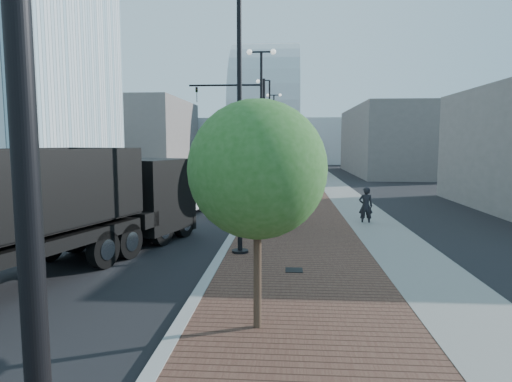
# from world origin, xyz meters

# --- Properties ---
(sidewalk) EXTENTS (7.00, 140.00, 0.12)m
(sidewalk) POSITION_xyz_m (3.50, 40.00, 0.06)
(sidewalk) COLOR #4C2D23
(sidewalk) RESTS_ON ground
(concrete_strip) EXTENTS (2.40, 140.00, 0.13)m
(concrete_strip) POSITION_xyz_m (6.20, 40.00, 0.07)
(concrete_strip) COLOR slate
(concrete_strip) RESTS_ON ground
(curb) EXTENTS (0.30, 140.00, 0.14)m
(curb) POSITION_xyz_m (0.00, 40.00, 0.07)
(curb) COLOR gray
(curb) RESTS_ON ground
(west_sidewalk) EXTENTS (4.00, 140.00, 0.12)m
(west_sidewalk) POSITION_xyz_m (-13.00, 40.00, 0.06)
(west_sidewalk) COLOR slate
(west_sidewalk) RESTS_ON ground
(dump_truck) EXTENTS (6.52, 13.84, 3.66)m
(dump_truck) POSITION_xyz_m (-4.34, 9.03, 1.54)
(dump_truck) COLOR black
(dump_truck) RESTS_ON ground
(white_sedan) EXTENTS (2.45, 5.01, 1.58)m
(white_sedan) POSITION_xyz_m (-3.52, 18.29, 0.79)
(white_sedan) COLOR silver
(white_sedan) RESTS_ON ground
(dark_car_mid) EXTENTS (3.37, 4.59, 1.16)m
(dark_car_mid) POSITION_xyz_m (-6.59, 25.87, 0.58)
(dark_car_mid) COLOR black
(dark_car_mid) RESTS_ON ground
(dark_car_far) EXTENTS (2.76, 4.91, 1.34)m
(dark_car_far) POSITION_xyz_m (-3.57, 49.12, 0.67)
(dark_car_far) COLOR black
(dark_car_far) RESTS_ON ground
(pedestrian) EXTENTS (0.65, 0.43, 1.78)m
(pedestrian) POSITION_xyz_m (5.83, 15.98, 0.89)
(pedestrian) COLOR black
(pedestrian) RESTS_ON ground
(streetlight_1) EXTENTS (1.44, 0.56, 9.21)m
(streetlight_1) POSITION_xyz_m (0.49, 10.00, 4.34)
(streetlight_1) COLOR black
(streetlight_1) RESTS_ON ground
(streetlight_2) EXTENTS (1.72, 0.56, 9.28)m
(streetlight_2) POSITION_xyz_m (0.60, 22.00, 4.82)
(streetlight_2) COLOR black
(streetlight_2) RESTS_ON ground
(streetlight_3) EXTENTS (1.44, 0.56, 9.21)m
(streetlight_3) POSITION_xyz_m (0.49, 34.00, 4.34)
(streetlight_3) COLOR black
(streetlight_3) RESTS_ON ground
(streetlight_4) EXTENTS (1.72, 0.56, 9.28)m
(streetlight_4) POSITION_xyz_m (0.60, 46.00, 4.82)
(streetlight_4) COLOR black
(streetlight_4) RESTS_ON ground
(traffic_mast) EXTENTS (5.09, 0.20, 8.00)m
(traffic_mast) POSITION_xyz_m (-0.30, 25.00, 4.98)
(traffic_mast) COLOR black
(traffic_mast) RESTS_ON ground
(tree_0) EXTENTS (2.73, 2.73, 4.68)m
(tree_0) POSITION_xyz_m (1.65, 4.02, 3.31)
(tree_0) COLOR #382619
(tree_0) RESTS_ON ground
(tree_1) EXTENTS (2.71, 2.71, 5.03)m
(tree_1) POSITION_xyz_m (1.65, 15.02, 3.66)
(tree_1) COLOR #382619
(tree_1) RESTS_ON ground
(tree_2) EXTENTS (2.43, 2.39, 4.47)m
(tree_2) POSITION_xyz_m (1.65, 27.02, 3.26)
(tree_2) COLOR #382619
(tree_2) RESTS_ON ground
(tree_3) EXTENTS (2.63, 2.62, 5.05)m
(tree_3) POSITION_xyz_m (1.65, 39.02, 3.73)
(tree_3) COLOR #382619
(tree_3) RESTS_ON ground
(convention_center) EXTENTS (50.00, 30.00, 50.00)m
(convention_center) POSITION_xyz_m (-2.00, 85.00, 6.00)
(convention_center) COLOR #B0B8BB
(convention_center) RESTS_ON ground
(commercial_block_nw) EXTENTS (14.00, 20.00, 10.00)m
(commercial_block_nw) POSITION_xyz_m (-20.00, 60.00, 5.00)
(commercial_block_nw) COLOR slate
(commercial_block_nw) RESTS_ON ground
(commercial_block_ne) EXTENTS (12.00, 22.00, 8.00)m
(commercial_block_ne) POSITION_xyz_m (16.00, 50.00, 4.00)
(commercial_block_ne) COLOR #5F5956
(commercial_block_ne) RESTS_ON ground
(utility_cover_1) EXTENTS (0.50, 0.50, 0.02)m
(utility_cover_1) POSITION_xyz_m (2.40, 8.00, 0.13)
(utility_cover_1) COLOR black
(utility_cover_1) RESTS_ON sidewalk
(utility_cover_2) EXTENTS (0.50, 0.50, 0.02)m
(utility_cover_2) POSITION_xyz_m (2.40, 19.00, 0.13)
(utility_cover_2) COLOR black
(utility_cover_2) RESTS_ON sidewalk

